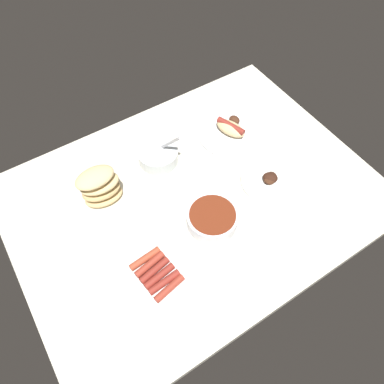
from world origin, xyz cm
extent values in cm
cube|color=silver|center=(0.00, 0.00, -1.50)|extent=(120.00, 90.00, 3.00)
cylinder|color=white|center=(26.75, 16.14, 0.50)|extent=(24.54, 24.54, 1.00)
ellipsoid|color=#E5C689|center=(26.75, 16.14, 3.20)|extent=(9.58, 13.29, 4.40)
cylinder|color=maroon|center=(26.75, 16.14, 4.41)|extent=(5.98, 11.55, 2.40)
ellipsoid|color=#472819|center=(31.11, 19.54, 2.40)|extent=(4.38, 5.01, 2.80)
cylinder|color=white|center=(-24.89, -18.29, 0.50)|extent=(21.71, 21.71, 1.00)
cylinder|color=#9E3828|center=(-24.17, -24.19, 2.08)|extent=(10.39, 4.04, 2.16)
cylinder|color=maroon|center=(-24.46, -21.83, 2.08)|extent=(10.30, 2.94, 2.16)
cylinder|color=maroon|center=(-24.75, -19.47, 2.08)|extent=(10.37, 3.62, 2.16)
cylinder|color=maroon|center=(-25.03, -17.11, 2.08)|extent=(10.39, 3.98, 2.16)
cylinder|color=#9E3828|center=(-25.32, -14.75, 2.08)|extent=(10.39, 3.98, 2.16)
cylinder|color=#AD472D|center=(-25.61, -12.39, 2.08)|extent=(10.32, 3.02, 2.16)
ellipsoid|color=#DBB77A|center=(-26.23, 15.05, 1.80)|extent=(13.54, 9.48, 3.60)
ellipsoid|color=tan|center=(-26.33, 15.14, 5.40)|extent=(13.41, 9.27, 3.60)
ellipsoid|color=#E5C689|center=(-26.27, 15.00, 9.00)|extent=(13.53, 9.48, 3.60)
ellipsoid|color=#E5C689|center=(-27.04, 15.11, 12.60)|extent=(13.10, 8.75, 3.60)
cylinder|color=white|center=(-1.10, -12.15, 2.59)|extent=(16.45, 16.45, 5.18)
cylinder|color=maroon|center=(-1.10, -12.15, 4.78)|extent=(14.80, 14.80, 1.00)
cylinder|color=silver|center=(-2.55, 19.81, 2.55)|extent=(14.41, 14.41, 5.10)
cylinder|color=beige|center=(-2.55, 19.81, 3.57)|extent=(12.68, 12.68, 2.30)
cube|color=#B7B7BC|center=(0.70, 18.01, 8.37)|extent=(5.00, 10.29, 12.81)
cylinder|color=white|center=(24.92, -9.53, 0.50)|extent=(19.95, 19.95, 1.00)
ellipsoid|color=#472819|center=(24.92, -9.52, 2.31)|extent=(6.82, 6.24, 2.63)
ellipsoid|color=#381E14|center=(24.91, -9.51, 2.51)|extent=(6.46, 6.52, 3.02)
camera|label=1|loc=(-38.96, -59.04, 105.16)|focal=34.92mm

